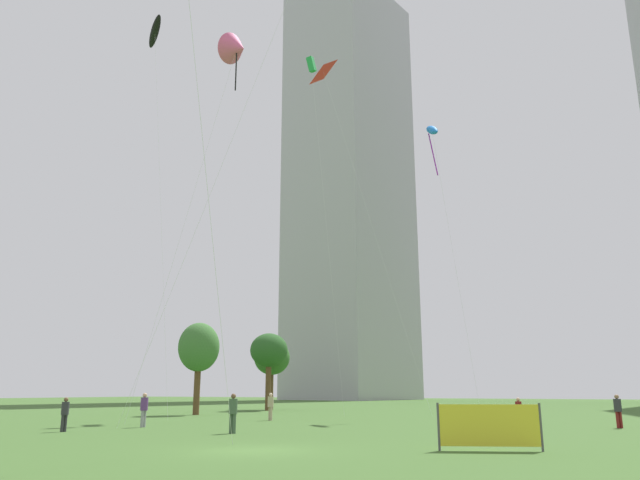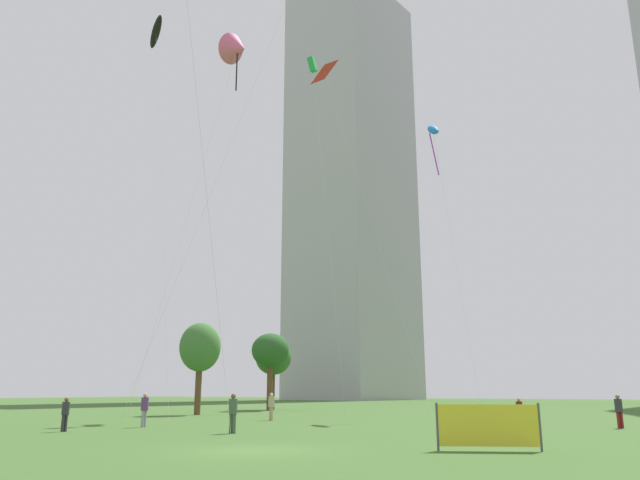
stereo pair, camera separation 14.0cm
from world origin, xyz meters
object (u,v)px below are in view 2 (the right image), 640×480
at_px(person_standing_4, 619,409).
at_px(kite_flying_3, 312,66).
at_px(person_standing_0, 519,410).
at_px(person_standing_1, 65,412).
at_px(person_standing_2, 233,410).
at_px(park_tree_2, 270,351).
at_px(event_banner, 488,425).
at_px(park_tree_0, 200,348).
at_px(person_standing_3, 271,404).
at_px(park_tree_1, 273,358).
at_px(kite_flying_1, 325,73).
at_px(kite_flying_6, 156,32).
at_px(distant_highrise_1, 352,187).
at_px(kite_flying_2, 433,130).
at_px(kite_flying_4, 237,49).
at_px(person_standing_5, 145,407).

relative_size(person_standing_4, kite_flying_3, 0.05).
height_order(person_standing_0, person_standing_1, person_standing_1).
bearing_deg(person_standing_2, park_tree_2, 118.23).
bearing_deg(event_banner, park_tree_0, 145.72).
distance_m(person_standing_0, person_standing_3, 16.13).
distance_m(person_standing_1, park_tree_1, 36.38).
height_order(person_standing_2, kite_flying_1, kite_flying_1).
distance_m(person_standing_2, park_tree_1, 36.79).
bearing_deg(kite_flying_6, distant_highrise_1, 104.44).
relative_size(kite_flying_1, park_tree_1, 4.66).
distance_m(person_standing_2, person_standing_3, 12.78).
bearing_deg(person_standing_3, park_tree_0, -2.95).
distance_m(person_standing_2, kite_flying_2, 33.33).
distance_m(person_standing_1, kite_flying_4, 28.39).
relative_size(person_standing_5, kite_flying_2, 0.07).
distance_m(person_standing_0, kite_flying_4, 31.70).
relative_size(kite_flying_1, kite_flying_3, 1.03).
xyz_separation_m(person_standing_2, kite_flying_4, (-7.07, 8.60, 25.80)).
distance_m(kite_flying_3, park_tree_1, 30.46).
bearing_deg(park_tree_1, kite_flying_1, -36.37).
relative_size(person_standing_5, kite_flying_3, 0.06).
bearing_deg(distant_highrise_1, person_standing_2, -57.07).
distance_m(person_standing_0, person_standing_5, 21.02).
relative_size(kite_flying_3, distant_highrise_1, 0.33).
relative_size(kite_flying_1, kite_flying_4, 1.20).
relative_size(person_standing_1, person_standing_5, 0.89).
relative_size(kite_flying_4, park_tree_1, 3.90).
bearing_deg(kite_flying_6, kite_flying_1, 48.37).
bearing_deg(distant_highrise_1, kite_flying_6, -65.12).
height_order(kite_flying_3, kite_flying_6, kite_flying_6).
xyz_separation_m(person_standing_3, distant_highrise_1, (-36.26, 89.06, 48.39)).
bearing_deg(person_standing_4, park_tree_1, -61.95).
height_order(distant_highrise_1, event_banner, distant_highrise_1).
height_order(person_standing_4, kite_flying_1, kite_flying_1).
height_order(person_standing_1, kite_flying_4, kite_flying_4).
height_order(park_tree_0, park_tree_1, park_tree_0).
bearing_deg(park_tree_1, kite_flying_6, -91.35).
distance_m(person_standing_4, kite_flying_1, 40.92).
distance_m(person_standing_3, park_tree_1, 24.22).
bearing_deg(park_tree_2, distant_highrise_1, 109.03).
height_order(person_standing_3, park_tree_2, park_tree_2).
xyz_separation_m(person_standing_3, kite_flying_3, (-2.13, 9.27, 30.71)).
distance_m(kite_flying_3, kite_flying_4, 13.21).
bearing_deg(distant_highrise_1, event_banner, -51.86).
bearing_deg(park_tree_1, person_standing_2, -59.95).
bearing_deg(kite_flying_3, person_standing_2, -70.17).
height_order(person_standing_4, kite_flying_2, kite_flying_2).
height_order(person_standing_1, park_tree_2, park_tree_2).
distance_m(kite_flying_3, event_banner, 43.88).
xyz_separation_m(person_standing_3, park_tree_1, (-12.90, 20.04, 4.33)).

